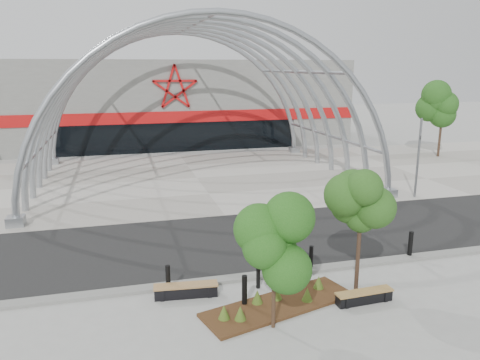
# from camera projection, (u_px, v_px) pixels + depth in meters

# --- Properties ---
(ground) EXTENTS (140.00, 140.00, 0.00)m
(ground) POSITION_uv_depth(u_px,v_px,m) (268.00, 273.00, 17.29)
(ground) COLOR #969691
(ground) RESTS_ON ground
(road) EXTENTS (140.00, 7.00, 0.02)m
(road) POSITION_uv_depth(u_px,v_px,m) (243.00, 240.00, 20.58)
(road) COLOR black
(road) RESTS_ON ground
(forecourt) EXTENTS (60.00, 17.00, 0.04)m
(forecourt) POSITION_uv_depth(u_px,v_px,m) (197.00, 178.00, 31.84)
(forecourt) COLOR #9A948A
(forecourt) RESTS_ON ground
(kerb) EXTENTS (60.00, 0.50, 0.12)m
(kerb) POSITION_uv_depth(u_px,v_px,m) (270.00, 274.00, 17.05)
(kerb) COLOR slate
(kerb) RESTS_ON ground
(arena_building) EXTENTS (34.00, 15.24, 8.00)m
(arena_building) POSITION_uv_depth(u_px,v_px,m) (166.00, 101.00, 47.76)
(arena_building) COLOR slate
(arena_building) RESTS_ON ground
(vault_canopy) EXTENTS (20.80, 15.80, 20.36)m
(vault_canopy) POSITION_uv_depth(u_px,v_px,m) (197.00, 178.00, 31.84)
(vault_canopy) COLOR #9A9FA5
(vault_canopy) RESTS_ON ground
(planting_bed) EXTENTS (5.32, 2.89, 0.54)m
(planting_bed) POSITION_uv_depth(u_px,v_px,m) (277.00, 303.00, 14.86)
(planting_bed) COLOR #331F0E
(planting_bed) RESTS_ON ground
(signal_pole) EXTENTS (0.16, 0.65, 4.62)m
(signal_pole) POSITION_uv_depth(u_px,v_px,m) (418.00, 157.00, 26.63)
(signal_pole) COLOR slate
(signal_pole) RESTS_ON ground
(street_tree_0) EXTENTS (1.60, 1.60, 3.66)m
(street_tree_0) POSITION_uv_depth(u_px,v_px,m) (275.00, 243.00, 13.09)
(street_tree_0) COLOR black
(street_tree_0) RESTS_ON ground
(street_tree_1) EXTENTS (1.71, 1.71, 4.05)m
(street_tree_1) POSITION_uv_depth(u_px,v_px,m) (361.00, 208.00, 15.32)
(street_tree_1) COLOR black
(street_tree_1) RESTS_ON ground
(bench_0) EXTENTS (2.15, 0.67, 0.44)m
(bench_0) POSITION_uv_depth(u_px,v_px,m) (186.00, 291.00, 15.46)
(bench_0) COLOR black
(bench_0) RESTS_ON ground
(bench_1) EXTENTS (1.96, 0.52, 0.41)m
(bench_1) POSITION_uv_depth(u_px,v_px,m) (364.00, 297.00, 15.08)
(bench_1) COLOR black
(bench_1) RESTS_ON ground
(bollard_0) EXTENTS (0.16, 0.16, 1.01)m
(bollard_0) POSITION_uv_depth(u_px,v_px,m) (168.00, 279.00, 15.63)
(bollard_0) COLOR black
(bollard_0) RESTS_ON ground
(bollard_1) EXTENTS (0.17, 0.17, 1.06)m
(bollard_1) POSITION_uv_depth(u_px,v_px,m) (244.00, 291.00, 14.77)
(bollard_1) COLOR black
(bollard_1) RESTS_ON ground
(bollard_2) EXTENTS (0.14, 0.14, 0.87)m
(bollard_2) POSITION_uv_depth(u_px,v_px,m) (258.00, 276.00, 16.02)
(bollard_2) COLOR black
(bollard_2) RESTS_ON ground
(bollard_3) EXTENTS (0.15, 0.15, 0.94)m
(bollard_3) POSITION_uv_depth(u_px,v_px,m) (311.00, 258.00, 17.48)
(bollard_3) COLOR black
(bollard_3) RESTS_ON ground
(bollard_4) EXTENTS (0.18, 0.18, 1.10)m
(bollard_4) POSITION_uv_depth(u_px,v_px,m) (410.00, 245.00, 18.54)
(bollard_4) COLOR black
(bollard_4) RESTS_ON ground
(bg_tree_1) EXTENTS (2.70, 2.70, 5.91)m
(bg_tree_1) POSITION_uv_depth(u_px,v_px,m) (443.00, 106.00, 38.42)
(bg_tree_1) COLOR black
(bg_tree_1) RESTS_ON ground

